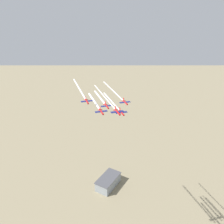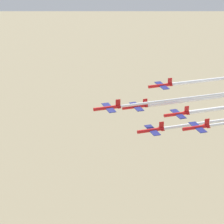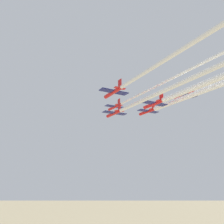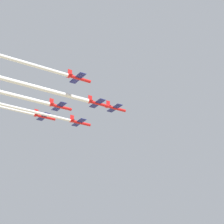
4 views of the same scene
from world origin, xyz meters
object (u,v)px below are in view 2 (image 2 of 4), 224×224
(jet_3, at_px, (197,127))
(jet_4, at_px, (177,114))
(jet_2, at_px, (136,107))
(jet_0, at_px, (108,108))
(jet_5, at_px, (161,85))
(jet_1, at_px, (152,130))

(jet_3, distance_m, jet_4, 12.62)
(jet_3, bearing_deg, jet_4, 0.00)
(jet_2, distance_m, jet_4, 12.47)
(jet_2, distance_m, jet_3, 21.68)
(jet_2, relative_size, jet_4, 1.00)
(jet_2, bearing_deg, jet_0, 120.47)
(jet_0, relative_size, jet_4, 1.00)
(jet_0, bearing_deg, jet_4, -90.00)
(jet_0, distance_m, jet_2, 12.86)
(jet_2, height_order, jet_3, jet_2)
(jet_4, relative_size, jet_5, 1.00)
(jet_4, height_order, jet_5, jet_5)
(jet_0, relative_size, jet_1, 1.00)
(jet_2, distance_m, jet_5, 12.84)
(jet_5, bearing_deg, jet_3, -180.00)
(jet_1, xyz_separation_m, jet_4, (2.41, 12.16, 0.97))
(jet_0, xyz_separation_m, jet_5, (4.81, 24.33, -0.06))
(jet_3, relative_size, jet_4, 1.00)
(jet_3, bearing_deg, jet_1, 59.53)
(jet_3, distance_m, jet_5, 25.39)
(jet_0, xyz_separation_m, jet_3, (23.60, 7.61, -3.59))
(jet_2, height_order, jet_4, jet_2)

